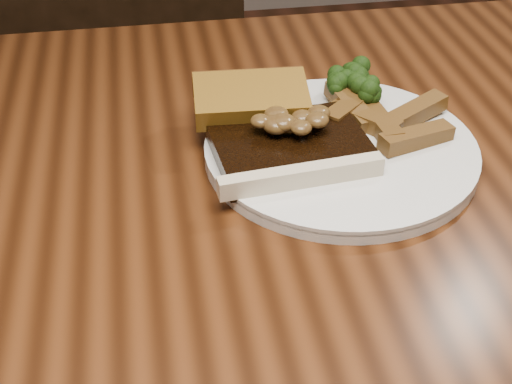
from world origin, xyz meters
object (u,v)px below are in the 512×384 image
dining_table (264,278)px  steak (290,148)px  potato_wedges (388,127)px  garlic_bread (251,115)px  chair_far (113,94)px  plate (340,152)px

dining_table → steak: bearing=59.5°
steak → potato_wedges: potato_wedges is taller
garlic_bread → dining_table: bearing=-90.2°
chair_far → potato_wedges: size_ratio=8.58×
dining_table → garlic_bread: 0.18m
chair_far → garlic_bread: 0.64m
potato_wedges → plate: bearing=-167.9°
plate → dining_table: bearing=-141.9°
potato_wedges → steak: bearing=-168.8°
dining_table → garlic_bread: bearing=86.5°
steak → plate: bearing=4.7°
chair_far → potato_wedges: chair_far is taller
dining_table → potato_wedges: bearing=29.9°
dining_table → potato_wedges: (0.15, 0.09, 0.12)m
dining_table → steak: (0.04, 0.06, 0.12)m
plate → potato_wedges: size_ratio=2.66×
steak → potato_wedges: size_ratio=1.43×
potato_wedges → dining_table: bearing=-150.1°
steak → potato_wedges: 0.11m
garlic_bread → steak: bearing=-63.1°
dining_table → garlic_bread: size_ratio=13.12×
plate → potato_wedges: 0.06m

